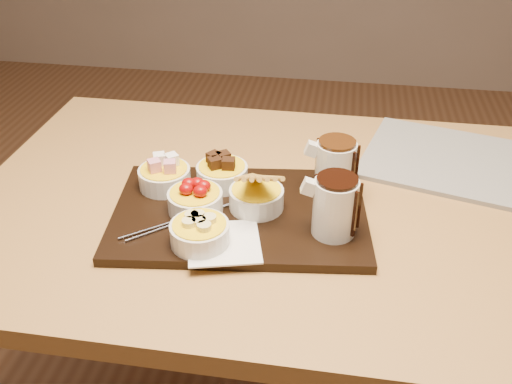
# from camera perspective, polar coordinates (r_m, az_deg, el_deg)

# --- Properties ---
(dining_table) EXTENTS (1.20, 0.80, 0.75)m
(dining_table) POSITION_cam_1_polar(r_m,az_deg,el_deg) (1.16, 2.16, -4.78)
(dining_table) COLOR #A2763C
(dining_table) RESTS_ON ground
(serving_board) EXTENTS (0.49, 0.35, 0.02)m
(serving_board) POSITION_cam_1_polar(r_m,az_deg,el_deg) (1.05, -1.62, -2.20)
(serving_board) COLOR black
(serving_board) RESTS_ON dining_table
(napkin) EXTENTS (0.15, 0.15, 0.00)m
(napkin) POSITION_cam_1_polar(r_m,az_deg,el_deg) (0.96, -3.21, -5.09)
(napkin) COLOR white
(napkin) RESTS_ON serving_board
(bowl_marshmallows) EXTENTS (0.10, 0.10, 0.04)m
(bowl_marshmallows) POSITION_cam_1_polar(r_m,az_deg,el_deg) (1.11, -9.12, 1.42)
(bowl_marshmallows) COLOR silver
(bowl_marshmallows) RESTS_ON serving_board
(bowl_cake) EXTENTS (0.10, 0.10, 0.04)m
(bowl_cake) POSITION_cam_1_polar(r_m,az_deg,el_deg) (1.11, -3.40, 1.71)
(bowl_cake) COLOR silver
(bowl_cake) RESTS_ON serving_board
(bowl_strawberries) EXTENTS (0.10, 0.10, 0.04)m
(bowl_strawberries) POSITION_cam_1_polar(r_m,az_deg,el_deg) (1.04, -6.08, -0.97)
(bowl_strawberries) COLOR silver
(bowl_strawberries) RESTS_ON serving_board
(bowl_biscotti) EXTENTS (0.10, 0.10, 0.04)m
(bowl_biscotti) POSITION_cam_1_polar(r_m,az_deg,el_deg) (1.04, 0.04, -0.66)
(bowl_biscotti) COLOR silver
(bowl_biscotti) RESTS_ON serving_board
(bowl_bananas) EXTENTS (0.10, 0.10, 0.04)m
(bowl_bananas) POSITION_cam_1_polar(r_m,az_deg,el_deg) (0.96, -5.64, -4.18)
(bowl_bananas) COLOR silver
(bowl_bananas) RESTS_ON serving_board
(pitcher_dark_chocolate) EXTENTS (0.08, 0.08, 0.10)m
(pitcher_dark_chocolate) POSITION_cam_1_polar(r_m,az_deg,el_deg) (0.97, 7.90, -1.53)
(pitcher_dark_chocolate) COLOR silver
(pitcher_dark_chocolate) RESTS_ON serving_board
(pitcher_milk_chocolate) EXTENTS (0.08, 0.08, 0.10)m
(pitcher_milk_chocolate) POSITION_cam_1_polar(r_m,az_deg,el_deg) (1.08, 7.91, 2.38)
(pitcher_milk_chocolate) COLOR silver
(pitcher_milk_chocolate) RESTS_ON serving_board
(fondue_skewers) EXTENTS (0.19, 0.22, 0.01)m
(fondue_skewers) POSITION_cam_1_polar(r_m,az_deg,el_deg) (1.03, -6.77, -2.45)
(fondue_skewers) COLOR silver
(fondue_skewers) RESTS_ON serving_board
(newspaper) EXTENTS (0.42, 0.37, 0.01)m
(newspaper) POSITION_cam_1_polar(r_m,az_deg,el_deg) (1.29, 19.05, 2.94)
(newspaper) COLOR beige
(newspaper) RESTS_ON dining_table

